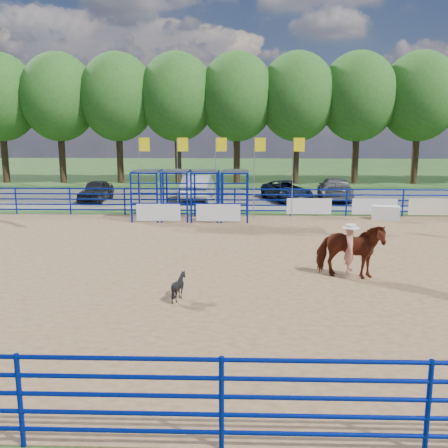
{
  "coord_description": "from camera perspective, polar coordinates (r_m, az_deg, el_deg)",
  "views": [
    {
      "loc": [
        0.24,
        -16.67,
        4.75
      ],
      "look_at": [
        -0.3,
        1.0,
        1.3
      ],
      "focal_mm": 40.0,
      "sensor_mm": 36.0,
      "label": 1
    }
  ],
  "objects": [
    {
      "name": "car_c",
      "position": [
        32.8,
        7.18,
        3.78
      ],
      "size": [
        3.47,
        5.04,
        1.28
      ],
      "primitive_type": "imported",
      "rotation": [
        0.0,
        0.0,
        0.32
      ],
      "color": "black",
      "rests_on": "gravel_strip"
    },
    {
      "name": "treeline",
      "position": [
        42.76,
        1.5,
        14.78
      ],
      "size": [
        56.4,
        6.4,
        11.24
      ],
      "color": "#3F2B19",
      "rests_on": "ground"
    },
    {
      "name": "perimeter_fence",
      "position": [
        17.14,
        0.91,
        -2.45
      ],
      "size": [
        30.1,
        20.1,
        1.5
      ],
      "color": "#071A9B",
      "rests_on": "ground"
    },
    {
      "name": "ground",
      "position": [
        17.33,
        0.91,
        -4.86
      ],
      "size": [
        120.0,
        120.0,
        0.0
      ],
      "primitive_type": "plane",
      "color": "#355923",
      "rests_on": "ground"
    },
    {
      "name": "arena_dirt",
      "position": [
        17.33,
        0.91,
        -4.83
      ],
      "size": [
        30.0,
        20.0,
        0.02
      ],
      "primitive_type": "cube",
      "color": "#9F784F",
      "rests_on": "ground"
    },
    {
      "name": "gravel_strip",
      "position": [
        34.0,
        1.35,
        3.03
      ],
      "size": [
        40.0,
        10.0,
        0.01
      ],
      "primitive_type": "cube",
      "color": "slate",
      "rests_on": "ground"
    },
    {
      "name": "horse_and_rider",
      "position": [
        16.23,
        14.2,
        -2.74
      ],
      "size": [
        2.3,
        1.48,
        2.45
      ],
      "color": "maroon",
      "rests_on": "arena_dirt"
    },
    {
      "name": "calf",
      "position": [
        14.01,
        -5.18,
        -7.12
      ],
      "size": [
        0.9,
        0.88,
        0.75
      ],
      "primitive_type": "imported",
      "rotation": [
        0.0,
        0.0,
        2.12
      ],
      "color": "black",
      "rests_on": "arena_dirt"
    },
    {
      "name": "car_d",
      "position": [
        33.62,
        12.58,
        3.94
      ],
      "size": [
        2.48,
        5.22,
        1.47
      ],
      "primitive_type": "imported",
      "rotation": [
        0.0,
        0.0,
        3.06
      ],
      "color": "#5F5F62",
      "rests_on": "gravel_strip"
    },
    {
      "name": "chute_assembly",
      "position": [
        25.83,
        -3.0,
        3.27
      ],
      "size": [
        19.32,
        2.41,
        4.2
      ],
      "color": "#071A9B",
      "rests_on": "ground"
    },
    {
      "name": "car_a",
      "position": [
        33.48,
        -14.43,
        3.71
      ],
      "size": [
        1.67,
        3.94,
        1.33
      ],
      "primitive_type": "imported",
      "rotation": [
        0.0,
        0.0,
        -0.03
      ],
      "color": "black",
      "rests_on": "gravel_strip"
    },
    {
      "name": "car_b",
      "position": [
        33.15,
        -2.98,
        4.25
      ],
      "size": [
        1.9,
        5.04,
        1.64
      ],
      "primitive_type": "imported",
      "rotation": [
        0.0,
        0.0,
        3.11
      ],
      "color": "#96989E",
      "rests_on": "gravel_strip"
    },
    {
      "name": "announcer_table",
      "position": [
        27.06,
        17.99,
        1.22
      ],
      "size": [
        1.49,
        0.98,
        0.73
      ],
      "primitive_type": "cube",
      "rotation": [
        0.0,
        0.0,
        -0.27
      ],
      "color": "white",
      "rests_on": "arena_dirt"
    }
  ]
}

